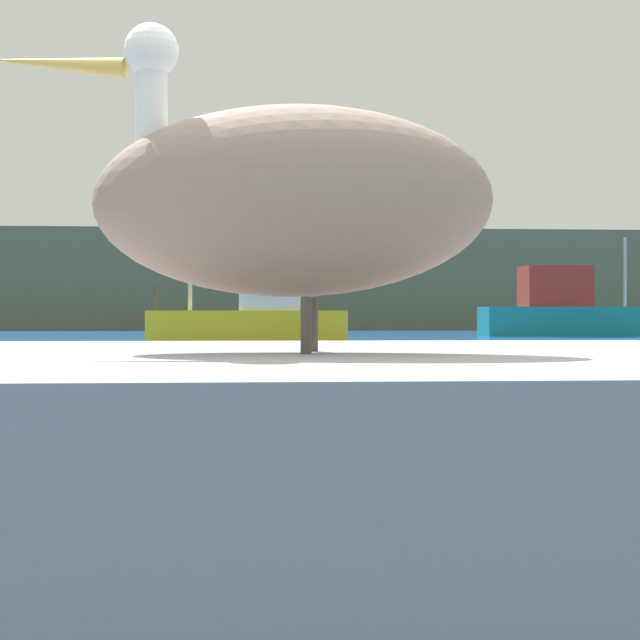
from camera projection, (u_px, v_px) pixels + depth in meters
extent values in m
plane|color=#194C93|center=(307.00, 599.00, 3.46)|extent=(260.00, 260.00, 0.00)
cube|color=#5B664C|center=(242.00, 282.00, 65.46)|extent=(140.00, 14.25, 5.68)
cube|color=#989898|center=(290.00, 501.00, 2.94)|extent=(2.96, 2.49, 0.83)
ellipsoid|color=gray|center=(290.00, 201.00, 2.93)|extent=(1.19, 0.68, 0.53)
cylinder|color=white|center=(152.00, 121.00, 2.97)|extent=(0.09, 0.09, 0.30)
sphere|color=white|center=(151.00, 51.00, 2.97)|extent=(0.15, 0.15, 0.15)
cone|color=gold|center=(54.00, 64.00, 3.00)|extent=(0.42, 0.13, 0.10)
cylinder|color=#4C4742|center=(306.00, 325.00, 2.84)|extent=(0.03, 0.03, 0.16)
cylinder|color=#4C4742|center=(313.00, 324.00, 3.01)|extent=(0.03, 0.03, 0.16)
cube|color=teal|center=(572.00, 321.00, 42.86)|extent=(7.40, 2.73, 1.18)
cube|color=maroon|center=(555.00, 287.00, 42.81)|extent=(2.68, 2.24, 1.65)
cylinder|color=#B2B2B2|center=(625.00, 272.00, 42.94)|extent=(0.12, 0.12, 2.84)
cube|color=yellow|center=(249.00, 328.00, 29.90)|extent=(5.78, 2.41, 1.00)
cube|color=silver|center=(271.00, 287.00, 29.84)|extent=(1.85, 1.50, 1.33)
cylinder|color=#B2B2B2|center=(190.00, 257.00, 29.99)|extent=(0.12, 0.12, 3.04)
cylinder|color=#3F382D|center=(155.00, 298.00, 30.07)|extent=(0.10, 0.10, 0.70)
sphere|color=yellow|center=(640.00, 361.00, 14.64)|extent=(0.52, 0.52, 0.52)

